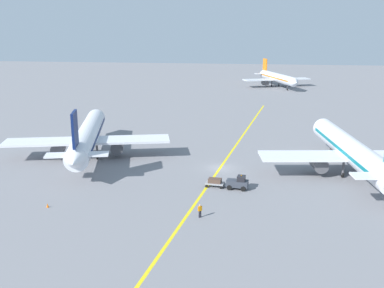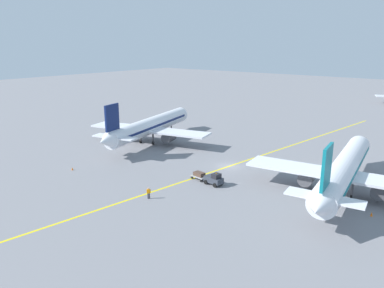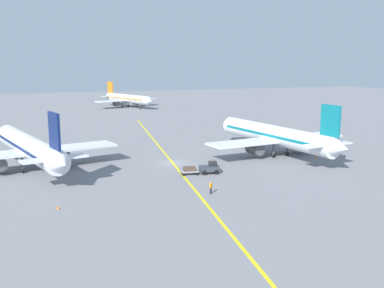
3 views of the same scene
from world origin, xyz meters
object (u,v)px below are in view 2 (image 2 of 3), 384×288
(baggage_tug_dark, at_px, (214,179))
(ground_crew_worker, at_px, (149,193))
(airplane_at_gate, at_px, (150,126))
(traffic_cone_near_nose, at_px, (372,214))
(airplane_adjacent_stand, at_px, (344,170))
(baggage_cart_trailing, at_px, (199,175))
(traffic_cone_mid_apron, at_px, (72,169))

(baggage_tug_dark, distance_m, ground_crew_worker, 11.12)
(baggage_tug_dark, xyz_separation_m, ground_crew_worker, (-4.10, -10.34, 0.01))
(airplane_at_gate, xyz_separation_m, traffic_cone_near_nose, (48.71, -8.47, -3.43))
(airplane_adjacent_stand, xyz_separation_m, baggage_cart_trailing, (-20.11, -8.48, -2.95))
(ground_crew_worker, bearing_deg, airplane_adjacent_stand, 42.54)
(airplane_adjacent_stand, relative_size, baggage_cart_trailing, 12.91)
(airplane_at_gate, height_order, baggage_cart_trailing, airplane_at_gate)
(airplane_at_gate, height_order, airplane_adjacent_stand, same)
(baggage_cart_trailing, relative_size, traffic_cone_mid_apron, 5.00)
(baggage_cart_trailing, distance_m, traffic_cone_near_nose, 25.81)
(baggage_cart_trailing, height_order, ground_crew_worker, ground_crew_worker)
(baggage_cart_trailing, bearing_deg, baggage_tug_dark, -6.92)
(airplane_adjacent_stand, distance_m, traffic_cone_near_nose, 8.23)
(baggage_tug_dark, bearing_deg, traffic_cone_mid_apron, -157.06)
(traffic_cone_mid_apron, bearing_deg, baggage_tug_dark, 22.94)
(ground_crew_worker, xyz_separation_m, traffic_cone_mid_apron, (-19.44, 0.38, -0.63))
(ground_crew_worker, height_order, traffic_cone_mid_apron, ground_crew_worker)
(airplane_at_gate, relative_size, baggage_tug_dark, 11.12)
(ground_crew_worker, xyz_separation_m, traffic_cone_near_nose, (26.41, 14.12, -0.63))
(baggage_cart_trailing, height_order, traffic_cone_near_nose, baggage_cart_trailing)
(airplane_at_gate, xyz_separation_m, baggage_tug_dark, (26.40, -12.24, -2.81))
(airplane_at_gate, xyz_separation_m, baggage_cart_trailing, (23.13, -11.84, -2.95))
(baggage_tug_dark, height_order, traffic_cone_near_nose, baggage_tug_dark)
(baggage_tug_dark, distance_m, traffic_cone_mid_apron, 25.56)
(airplane_adjacent_stand, relative_size, traffic_cone_near_nose, 64.55)
(traffic_cone_near_nose, bearing_deg, airplane_adjacent_stand, 137.03)
(airplane_at_gate, bearing_deg, baggage_tug_dark, -24.88)
(airplane_at_gate, xyz_separation_m, airplane_adjacent_stand, (43.24, -3.37, 0.00))
(traffic_cone_near_nose, relative_size, traffic_cone_mid_apron, 1.00)
(traffic_cone_mid_apron, bearing_deg, baggage_cart_trailing, 27.07)
(ground_crew_worker, bearing_deg, traffic_cone_near_nose, 28.12)
(airplane_adjacent_stand, xyz_separation_m, traffic_cone_near_nose, (5.48, -5.10, -3.43))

